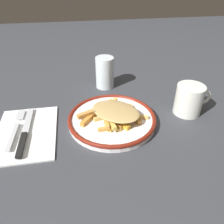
{
  "coord_description": "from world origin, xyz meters",
  "views": [
    {
      "loc": [
        -0.08,
        -0.51,
        0.39
      ],
      "look_at": [
        0.0,
        0.0,
        0.04
      ],
      "focal_mm": 35.63,
      "sensor_mm": 36.0,
      "label": 1
    }
  ],
  "objects_px": {
    "napkin": "(26,132)",
    "coffee_mug": "(189,100)",
    "plate": "(112,119)",
    "fries_heap": "(114,113)",
    "fork": "(16,128)",
    "water_glass": "(105,73)",
    "knife": "(24,134)"
  },
  "relations": [
    {
      "from": "plate",
      "to": "napkin",
      "type": "height_order",
      "value": "plate"
    },
    {
      "from": "napkin",
      "to": "water_glass",
      "type": "height_order",
      "value": "water_glass"
    },
    {
      "from": "coffee_mug",
      "to": "water_glass",
      "type": "bearing_deg",
      "value": 137.69
    },
    {
      "from": "plate",
      "to": "napkin",
      "type": "distance_m",
      "value": 0.24
    },
    {
      "from": "napkin",
      "to": "knife",
      "type": "height_order",
      "value": "knife"
    },
    {
      "from": "knife",
      "to": "fork",
      "type": "bearing_deg",
      "value": 131.59
    },
    {
      "from": "fries_heap",
      "to": "coffee_mug",
      "type": "relative_size",
      "value": 1.83
    },
    {
      "from": "napkin",
      "to": "water_glass",
      "type": "distance_m",
      "value": 0.35
    },
    {
      "from": "plate",
      "to": "coffee_mug",
      "type": "height_order",
      "value": "coffee_mug"
    },
    {
      "from": "plate",
      "to": "napkin",
      "type": "relative_size",
      "value": 1.1
    },
    {
      "from": "water_glass",
      "to": "coffee_mug",
      "type": "height_order",
      "value": "water_glass"
    },
    {
      "from": "napkin",
      "to": "coffee_mug",
      "type": "relative_size",
      "value": 2.09
    },
    {
      "from": "plate",
      "to": "knife",
      "type": "relative_size",
      "value": 1.21
    },
    {
      "from": "fork",
      "to": "knife",
      "type": "relative_size",
      "value": 0.84
    },
    {
      "from": "napkin",
      "to": "water_glass",
      "type": "relative_size",
      "value": 2.07
    },
    {
      "from": "napkin",
      "to": "water_glass",
      "type": "xyz_separation_m",
      "value": [
        0.25,
        0.24,
        0.05
      ]
    },
    {
      "from": "fork",
      "to": "coffee_mug",
      "type": "relative_size",
      "value": 1.59
    },
    {
      "from": "fork",
      "to": "fries_heap",
      "type": "bearing_deg",
      "value": -0.97
    },
    {
      "from": "napkin",
      "to": "coffee_mug",
      "type": "bearing_deg",
      "value": 3.43
    },
    {
      "from": "plate",
      "to": "fries_heap",
      "type": "xyz_separation_m",
      "value": [
        0.0,
        -0.0,
        0.02
      ]
    },
    {
      "from": "plate",
      "to": "coffee_mug",
      "type": "relative_size",
      "value": 2.3
    },
    {
      "from": "fork",
      "to": "water_glass",
      "type": "relative_size",
      "value": 1.58
    },
    {
      "from": "fries_heap",
      "to": "napkin",
      "type": "distance_m",
      "value": 0.25
    },
    {
      "from": "fork",
      "to": "knife",
      "type": "xyz_separation_m",
      "value": [
        0.03,
        -0.03,
        0.0
      ]
    },
    {
      "from": "plate",
      "to": "water_glass",
      "type": "distance_m",
      "value": 0.23
    },
    {
      "from": "plate",
      "to": "coffee_mug",
      "type": "bearing_deg",
      "value": 3.88
    },
    {
      "from": "fries_heap",
      "to": "fork",
      "type": "bearing_deg",
      "value": 179.03
    },
    {
      "from": "plate",
      "to": "fries_heap",
      "type": "height_order",
      "value": "fries_heap"
    },
    {
      "from": "fork",
      "to": "coffee_mug",
      "type": "distance_m",
      "value": 0.51
    },
    {
      "from": "coffee_mug",
      "to": "fork",
      "type": "bearing_deg",
      "value": -178.14
    },
    {
      "from": "napkin",
      "to": "plate",
      "type": "bearing_deg",
      "value": 2.99
    },
    {
      "from": "fries_heap",
      "to": "knife",
      "type": "distance_m",
      "value": 0.25
    }
  ]
}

